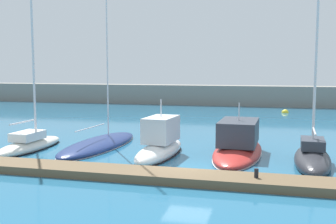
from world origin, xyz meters
The scene contains 10 objects.
ground_plane centered at (0.00, 0.00, 0.00)m, with size 120.00×120.00×0.00m, color #236084.
dock_pier centered at (0.00, -2.12, 0.22)m, with size 27.63×2.08×0.43m, color brown.
breakwater_seawall centered at (0.00, 40.13, 1.50)m, with size 108.00×3.23×2.99m, color gray.
sailboat_ivory_nearest centered at (-11.73, 2.96, 0.46)m, with size 2.25×7.03×14.44m.
sailboat_navy_second centered at (-7.46, 5.04, 0.23)m, with size 3.63×10.35×19.45m.
motorboat_white_third centered at (-2.44, 3.22, 0.78)m, with size 2.44×7.27×3.91m.
motorboat_red_fourth centered at (2.35, 5.07, 0.64)m, with size 3.31×9.60×3.66m.
sailboat_charcoal_fifth centered at (6.78, 3.30, 0.47)m, with size 2.41×7.21×15.99m.
mooring_buoy_yellow centered at (6.12, 31.35, 0.00)m, with size 0.88×0.88×0.88m, color yellow.
dock_bollard centered at (3.76, -2.12, 0.65)m, with size 0.20×0.20×0.44m, color black.
Camera 1 is at (4.34, -21.32, 5.61)m, focal length 43.30 mm.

